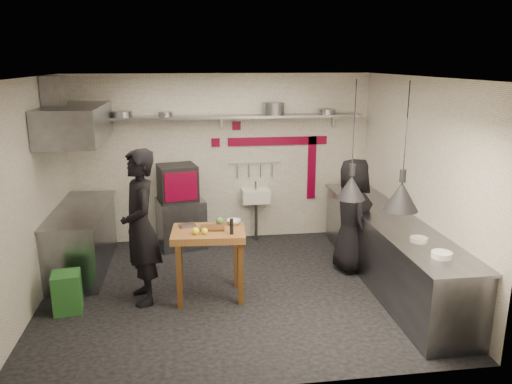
{
  "coord_description": "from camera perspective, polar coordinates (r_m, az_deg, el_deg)",
  "views": [
    {
      "loc": [
        -0.56,
        -6.15,
        3.0
      ],
      "look_at": [
        0.33,
        0.3,
        1.28
      ],
      "focal_mm": 35.0,
      "sensor_mm": 36.0,
      "label": 1
    }
  ],
  "objects": [
    {
      "name": "heat_lamp_near",
      "position": [
        5.78,
        11.08,
        5.75
      ],
      "size": [
        0.44,
        0.44,
        1.37
      ],
      "primitive_type": null,
      "rotation": [
        0.0,
        0.0,
        -0.42
      ],
      "color": "black",
      "rests_on": "ceiling"
    },
    {
      "name": "shelf_bracket_left",
      "position": [
        8.39,
        -17.16,
        7.45
      ],
      "size": [
        0.04,
        0.06,
        0.24
      ],
      "primitive_type": "cube",
      "color": "slate",
      "rests_on": "wall_back"
    },
    {
      "name": "pepper_mill",
      "position": [
        6.16,
        -2.81,
        -3.95
      ],
      "size": [
        0.06,
        0.06,
        0.2
      ],
      "primitive_type": "cylinder",
      "rotation": [
        0.0,
        0.0,
        0.37
      ],
      "color": "black",
      "rests_on": "prep_table"
    },
    {
      "name": "pan_right",
      "position": [
        8.43,
        8.13,
        9.09
      ],
      "size": [
        0.29,
        0.29,
        0.08
      ],
      "primitive_type": "cylinder",
      "rotation": [
        0.0,
        0.0,
        0.11
      ],
      "color": "slate",
      "rests_on": "back_shelf"
    },
    {
      "name": "red_band_horiz",
      "position": [
        8.47,
        2.51,
        5.84
      ],
      "size": [
        1.7,
        0.02,
        0.14
      ],
      "primitive_type": "cube",
      "color": "maroon",
      "rests_on": "wall_back"
    },
    {
      "name": "wall_front",
      "position": [
        4.39,
        0.03,
        -6.55
      ],
      "size": [
        5.0,
        0.04,
        2.8
      ],
      "primitive_type": "cube",
      "color": "silver",
      "rests_on": "floor"
    },
    {
      "name": "lemon_b",
      "position": [
        6.21,
        -5.89,
        -4.47
      ],
      "size": [
        0.1,
        0.1,
        0.08
      ],
      "primitive_type": "sphere",
      "rotation": [
        0.0,
        0.0,
        0.22
      ],
      "color": "yellow",
      "rests_on": "prep_table"
    },
    {
      "name": "chef_left",
      "position": [
        6.39,
        -13.07,
        -3.97
      ],
      "size": [
        0.64,
        0.82,
        1.97
      ],
      "primitive_type": "imported",
      "rotation": [
        0.0,
        0.0,
        -1.31
      ],
      "color": "black",
      "rests_on": "floor"
    },
    {
      "name": "heat_lamp_far",
      "position": [
        5.64,
        16.67,
        4.91
      ],
      "size": [
        0.48,
        0.48,
        1.42
      ],
      "primitive_type": null,
      "rotation": [
        0.0,
        0.0,
        -0.29
      ],
      "color": "black",
      "rests_on": "ceiling"
    },
    {
      "name": "shelf_bracket_right",
      "position": [
        8.64,
        8.82,
        8.13
      ],
      "size": [
        0.04,
        0.06,
        0.24
      ],
      "primitive_type": "cube",
      "color": "slate",
      "rests_on": "wall_back"
    },
    {
      "name": "shelf_bracket_mid",
      "position": [
        8.3,
        -3.98,
        8.0
      ],
      "size": [
        0.04,
        0.06,
        0.24
      ],
      "primitive_type": "cube",
      "color": "slate",
      "rests_on": "wall_back"
    },
    {
      "name": "veg_ball",
      "position": [
        6.54,
        -4.18,
        -3.31
      ],
      "size": [
        0.11,
        0.11,
        0.1
      ],
      "primitive_type": "sphere",
      "rotation": [
        0.0,
        0.0,
        -0.1
      ],
      "color": "#4F7D37",
      "rests_on": "prep_table"
    },
    {
      "name": "wall_left",
      "position": [
        6.64,
        -24.57,
        -0.49
      ],
      "size": [
        0.04,
        4.2,
        2.8
      ],
      "primitive_type": "cube",
      "color": "silver",
      "rests_on": "floor"
    },
    {
      "name": "extractor_hood",
      "position": [
        7.41,
        -19.97,
        7.35
      ],
      "size": [
        0.78,
        1.6,
        0.5
      ],
      "primitive_type": "cube",
      "color": "slate",
      "rests_on": "ceiling"
    },
    {
      "name": "red_band_vert",
      "position": [
        8.69,
        6.38,
        2.76
      ],
      "size": [
        0.14,
        0.02,
        1.1
      ],
      "primitive_type": "cube",
      "color": "maroon",
      "rests_on": "wall_back"
    },
    {
      "name": "ceiling",
      "position": [
        6.18,
        -2.72,
        12.94
      ],
      "size": [
        5.0,
        5.0,
        0.0
      ],
      "primitive_type": "plane",
      "color": "beige",
      "rests_on": "floor"
    },
    {
      "name": "sink_tap",
      "position": [
        8.4,
        -0.03,
        0.76
      ],
      "size": [
        0.03,
        0.03,
        0.14
      ],
      "primitive_type": "cylinder",
      "color": "slate",
      "rests_on": "hand_sink"
    },
    {
      "name": "back_shelf",
      "position": [
        8.14,
        -3.92,
        8.57
      ],
      "size": [
        4.6,
        0.34,
        0.04
      ],
      "primitive_type": "cube",
      "color": "slate",
      "rests_on": "wall_back"
    },
    {
      "name": "prep_table",
      "position": [
        6.52,
        -5.38,
        -8.18
      ],
      "size": [
        0.96,
        0.7,
        0.92
      ],
      "primitive_type": null,
      "rotation": [
        0.0,
        0.0,
        -0.07
      ],
      "color": "brown",
      "rests_on": "floor"
    },
    {
      "name": "counter_left_top",
      "position": [
        7.66,
        -19.53,
        -1.85
      ],
      "size": [
        0.76,
        2.0,
        0.03
      ],
      "primitive_type": "cube",
      "color": "slate",
      "rests_on": "counter_left"
    },
    {
      "name": "bowl",
      "position": [
        6.56,
        -2.55,
        -3.42
      ],
      "size": [
        0.24,
        0.24,
        0.06
      ],
      "primitive_type": "imported",
      "rotation": [
        0.0,
        0.0,
        0.35
      ],
      "color": "silver",
      "rests_on": "prep_table"
    },
    {
      "name": "cutting_board",
      "position": [
        6.4,
        -5.01,
        -4.11
      ],
      "size": [
        0.33,
        0.25,
        0.02
      ],
      "primitive_type": "cube",
      "rotation": [
        0.0,
        0.0,
        -0.1
      ],
      "color": "#533316",
      "rests_on": "prep_table"
    },
    {
      "name": "small_bowl_right",
      "position": [
        6.21,
        18.1,
        -5.18
      ],
      "size": [
        0.25,
        0.25,
        0.05
      ],
      "primitive_type": "cylinder",
      "rotation": [
        0.0,
        0.0,
        0.23
      ],
      "color": "silver",
      "rests_on": "counter_right_top"
    },
    {
      "name": "counter_right_top",
      "position": [
        7.04,
        15.21,
        -2.95
      ],
      "size": [
        0.76,
        3.9,
        0.03
      ],
      "primitive_type": "cube",
      "color": "slate",
      "rests_on": "counter_right"
    },
    {
      "name": "hand_sink",
      "position": [
        8.44,
        -0.03,
        -0.43
      ],
      "size": [
        0.46,
        0.34,
        0.22
      ],
      "primitive_type": "cube",
      "color": "silver",
      "rests_on": "wall_back"
    },
    {
      "name": "stock_pot",
      "position": [
        8.23,
        2.06,
        9.51
      ],
      "size": [
        0.41,
        0.41,
        0.2
      ],
      "primitive_type": "cylinder",
      "rotation": [
        0.0,
        0.0,
        0.21
      ],
      "color": "slate",
      "rests_on": "back_shelf"
    },
    {
      "name": "hood_duct",
      "position": [
        7.43,
        -22.16,
        10.28
      ],
      "size": [
        0.28,
        0.28,
        0.5
      ],
      "primitive_type": "cube",
      "color": "slate",
      "rests_on": "ceiling"
    },
    {
      "name": "green_bin",
      "position": [
        6.65,
        -20.77,
        -10.66
      ],
      "size": [
        0.38,
        0.38,
        0.5
      ],
      "primitive_type": "cube",
      "rotation": [
        0.0,
        0.0,
        0.14
      ],
      "color": "#256327",
      "rests_on": "floor"
    },
    {
      "name": "pan_far_left",
      "position": [
        8.17,
        -15.03,
        8.59
      ],
      "size": [
        0.37,
        0.37,
        0.09
      ],
      "primitive_type": "cylinder",
      "rotation": [
        0.0,
        0.0,
        0.21
      ],
      "color": "slate",
      "rests_on": "back_shelf"
    },
    {
      "name": "pan_mid_left",
      "position": [
        8.12,
        -10.3,
        8.75
      ],
      "size": [
        0.25,
        0.25,
        0.07
      ],
      "primitive_type": "cylinder",
      "rotation": [
        0.0,
        0.0,
        0.13
      ],
      "color": "slate",
      "rests_on": "back_shelf"
    },
    {
      "name": "oven_glass",
      "position": [
        7.89,
        -8.78,
        0.63
      ],
      "size": [
        0.39,
        0.11,
        0.34
      ],
      "primitive_type": "cube",
      "rotation": [
        0.0,
        0.0,
        0.22
      ],
      "color": "black",
      "rests_on": "oven_door"
    },
    {
      "name": "oven_stand",
      "position": [
        8.35,
        -8.53,
        -3.5
      ],
      "size": [
        0.85,
        0.8,
        0.8
      ],
      "primitive_type": "cube",
      "rotation": [
        0.0,
        0.0,
        0.22
      ],
      "color": "slate",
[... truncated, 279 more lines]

